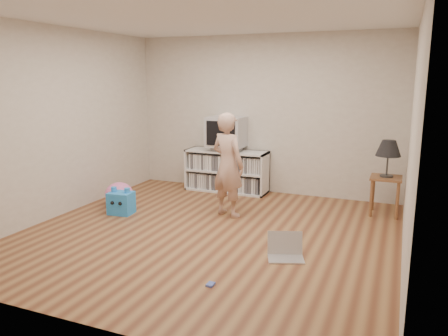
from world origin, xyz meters
TOP-DOWN VIEW (x-y plane):
  - ground at (0.00, 0.00)m, footprint 4.50×4.50m
  - walls at (0.00, 0.00)m, footprint 4.52×4.52m
  - ceiling at (0.00, 0.00)m, footprint 4.50×4.50m
  - media_unit at (-0.57, 2.04)m, footprint 1.40×0.45m
  - dvd_deck at (-0.57, 2.02)m, footprint 0.45×0.35m
  - crt_tv at (-0.57, 2.02)m, footprint 0.60×0.53m
  - side_table at (1.99, 1.65)m, footprint 0.42×0.42m
  - table_lamp at (1.99, 1.65)m, footprint 0.34×0.34m
  - person at (-0.05, 0.77)m, footprint 0.62×0.51m
  - laptop at (1.08, -0.35)m, footprint 0.46×0.41m
  - playing_cards at (0.60, -1.26)m, footprint 0.07×0.09m
  - plush_blue at (-1.48, 0.26)m, footprint 0.36×0.31m
  - plush_pink at (-1.75, 0.58)m, footprint 0.53×0.53m

SIDE VIEW (x-z plane):
  - ground at x=0.00m, z-range 0.00..0.00m
  - playing_cards at x=0.60m, z-range 0.00..0.02m
  - laptop at x=1.08m, z-range -0.06..0.20m
  - plush_blue at x=-1.48m, z-range -0.03..0.36m
  - plush_pink at x=-1.75m, z-range 0.00..0.36m
  - media_unit at x=-0.57m, z-range 0.00..0.70m
  - side_table at x=1.99m, z-range 0.14..0.69m
  - person at x=-0.05m, z-range 0.00..1.45m
  - dvd_deck at x=-0.57m, z-range 0.70..0.77m
  - table_lamp at x=1.99m, z-range 0.68..1.20m
  - crt_tv at x=-0.57m, z-range 0.77..1.27m
  - walls at x=0.00m, z-range 0.00..2.60m
  - ceiling at x=0.00m, z-range 2.60..2.60m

